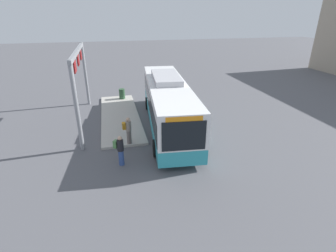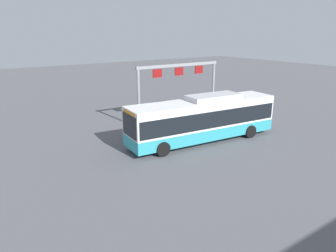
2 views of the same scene
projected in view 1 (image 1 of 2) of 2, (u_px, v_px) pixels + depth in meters
ground_plane at (168, 126)px, 18.15m from camera, size 120.00×120.00×0.00m
platform_curb at (120, 116)px, 19.63m from camera, size 10.00×2.80×0.16m
bus_main at (168, 102)px, 17.42m from camera, size 11.90×3.65×3.46m
person_boarding at (128, 130)px, 15.03m from camera, size 0.36×0.54×1.67m
person_waiting_near at (120, 150)px, 13.19m from camera, size 0.54×0.61×1.67m
platform_sign_gantry at (80, 71)px, 17.25m from camera, size 8.77×0.24×5.20m
trash_bin at (122, 94)px, 23.18m from camera, size 0.52×0.52×0.90m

